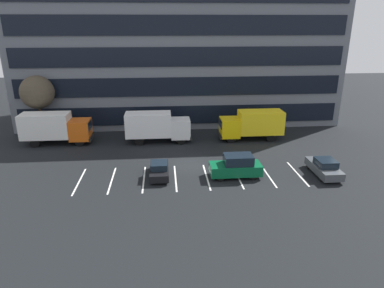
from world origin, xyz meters
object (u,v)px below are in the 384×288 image
at_px(box_truck_yellow_all, 252,124).
at_px(suv_forest, 236,166).
at_px(box_truck_orange, 55,127).
at_px(bare_tree, 37,92).
at_px(sedan_black, 159,170).
at_px(box_truck_white, 157,126).
at_px(sedan_charcoal, 324,167).

height_order(box_truck_yellow_all, suv_forest, box_truck_yellow_all).
distance_m(box_truck_orange, suv_forest, 21.33).
bearing_deg(box_truck_yellow_all, suv_forest, -111.60).
relative_size(suv_forest, bare_tree, 0.62).
bearing_deg(suv_forest, box_truck_yellow_all, 68.40).
bearing_deg(box_truck_orange, sedan_black, -40.05).
xyz_separation_m(box_truck_orange, sedan_black, (11.72, -9.85, -1.33)).
height_order(box_truck_white, box_truck_orange, box_truck_orange).
bearing_deg(box_truck_white, sedan_black, -88.23).
relative_size(box_truck_white, box_truck_yellow_all, 1.01).
bearing_deg(box_truck_orange, sedan_charcoal, -22.05).
distance_m(suv_forest, sedan_black, 6.88).
bearing_deg(suv_forest, box_truck_orange, 150.59).
distance_m(box_truck_white, box_truck_yellow_all, 11.13).
height_order(box_truck_orange, sedan_black, box_truck_orange).
bearing_deg(box_truck_white, box_truck_yellow_all, -0.37).
bearing_deg(suv_forest, box_truck_white, 125.09).
bearing_deg(box_truck_white, suv_forest, -54.91).
bearing_deg(box_truck_orange, box_truck_yellow_all, -0.95).
xyz_separation_m(sedan_black, bare_tree, (-14.17, 12.96, 4.68)).
distance_m(box_truck_yellow_all, box_truck_orange, 22.56).
distance_m(box_truck_white, box_truck_orange, 11.43).
height_order(box_truck_white, box_truck_yellow_all, box_truck_white).
distance_m(box_truck_orange, sedan_black, 15.37).
bearing_deg(sedan_black, box_truck_orange, 139.95).
xyz_separation_m(suv_forest, bare_tree, (-21.02, 13.57, 4.35)).
bearing_deg(sedan_charcoal, box_truck_yellow_all, 111.15).
bearing_deg(sedan_charcoal, sedan_black, 176.47).
distance_m(box_truck_yellow_all, suv_forest, 10.89).
xyz_separation_m(suv_forest, sedan_black, (-6.84, 0.61, -0.33)).
bearing_deg(suv_forest, sedan_charcoal, -2.17).
relative_size(box_truck_white, suv_forest, 1.63).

